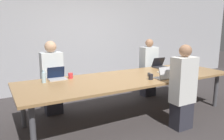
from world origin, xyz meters
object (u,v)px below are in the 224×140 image
object	(u,v)px
laptop_near_midright	(165,75)
cup_far_left	(71,76)
person_far_right	(148,69)
stapler	(149,75)
laptop_far_left	(57,76)
laptop_far_right	(159,65)
person_far_left	(52,79)
bottle_far_left	(44,77)
person_near_midright	(183,89)
cup_near_midright	(151,77)

from	to	relation	value
laptop_near_midright	cup_far_left	xyz separation A→B (m)	(-1.48, 0.87, -0.02)
person_far_right	stapler	xyz separation A→B (m)	(-0.73, -0.93, 0.11)
laptop_far_left	laptop_far_right	size ratio (longest dim) A/B	0.98
laptop_far_left	person_far_left	bearing A→B (deg)	90.26
cup_far_left	bottle_far_left	distance (m)	0.51
cup_far_left	person_far_right	size ratio (longest dim) A/B	0.07
person_far_left	laptop_far_right	world-z (taller)	person_far_left
laptop_near_midright	person_near_midright	world-z (taller)	person_near_midright
cup_near_midright	laptop_far_left	distance (m)	1.68
laptop_far_left	stapler	distance (m)	1.73
laptop_near_midright	person_far_right	size ratio (longest dim) A/B	0.24
cup_far_left	stapler	world-z (taller)	cup_far_left
person_far_left	cup_far_left	xyz separation A→B (m)	(0.24, -0.39, 0.11)
person_far_left	laptop_far_left	bearing A→B (deg)	-89.74
laptop_near_midright	cup_far_left	world-z (taller)	laptop_near_midright
laptop_far_left	person_far_right	xyz separation A→B (m)	(2.35, 0.33, -0.15)
cup_near_midright	laptop_far_right	size ratio (longest dim) A/B	0.32
person_far_right	stapler	size ratio (longest dim) A/B	9.31
person_near_midright	stapler	world-z (taller)	person_near_midright
cup_far_left	person_far_right	bearing A→B (deg)	10.32
cup_near_midright	cup_far_left	world-z (taller)	cup_near_midright
stapler	person_far_right	bearing A→B (deg)	83.34
laptop_far_left	laptop_far_right	xyz separation A→B (m)	(2.40, 0.01, 0.00)
person_near_midright	laptop_far_left	size ratio (longest dim) A/B	4.51
cup_near_midright	laptop_far_right	bearing A→B (deg)	42.04
laptop_far_right	stapler	world-z (taller)	laptop_far_right
laptop_far_left	cup_far_left	xyz separation A→B (m)	(0.24, -0.05, -0.02)
laptop_far_right	person_far_right	xyz separation A→B (m)	(-0.05, 0.33, -0.15)
bottle_far_left	person_far_right	size ratio (longest dim) A/B	0.16
laptop_near_midright	cup_near_midright	xyz separation A→B (m)	(-0.26, 0.08, -0.01)
cup_near_midright	person_far_right	size ratio (longest dim) A/B	0.07
person_near_midright	laptop_far_left	distance (m)	2.19
person_far_right	bottle_far_left	bearing A→B (deg)	-169.59
bottle_far_left	person_far_right	bearing A→B (deg)	10.41
bottle_far_left	laptop_far_right	xyz separation A→B (m)	(2.66, 0.15, -0.03)
laptop_near_midright	person_far_right	world-z (taller)	person_far_right
person_far_left	bottle_far_left	world-z (taller)	person_far_left
person_far_left	laptop_far_right	size ratio (longest dim) A/B	4.45
stapler	laptop_near_midright	bearing A→B (deg)	-41.76
cup_far_left	stapler	distance (m)	1.49
cup_near_midright	cup_far_left	bearing A→B (deg)	147.04
laptop_near_midright	cup_near_midright	world-z (taller)	laptop_near_midright
person_far_left	cup_far_left	distance (m)	0.47
cup_near_midright	stapler	xyz separation A→B (m)	(0.16, 0.24, -0.03)
stapler	bottle_far_left	bearing A→B (deg)	-162.03
person_far_left	cup_far_left	size ratio (longest dim) A/B	14.48
laptop_far_right	bottle_far_left	bearing A→B (deg)	-176.71
cup_far_left	bottle_far_left	world-z (taller)	bottle_far_left
laptop_far_left	bottle_far_left	bearing A→B (deg)	-150.23
stapler	cup_near_midright	bearing A→B (deg)	-92.16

